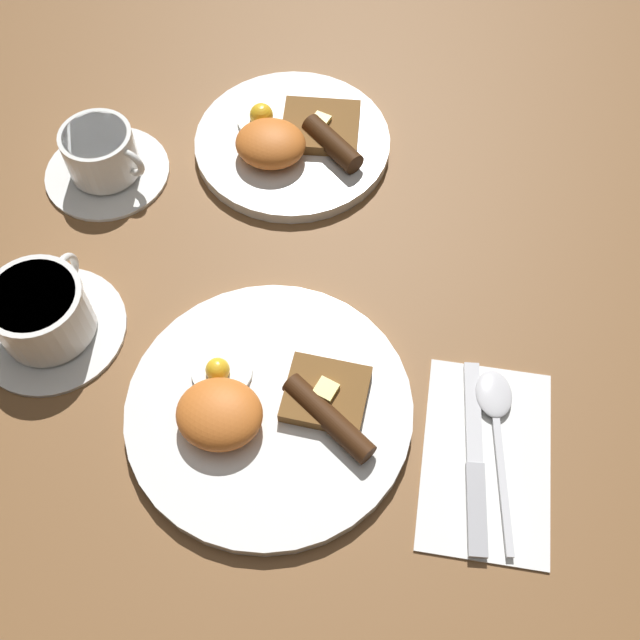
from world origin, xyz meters
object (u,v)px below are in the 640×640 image
(breakfast_plate_near, at_px, (266,408))
(teacup_far, at_px, (103,158))
(breakfast_plate_far, at_px, (292,141))
(spoon, at_px, (495,411))
(knife, at_px, (475,465))
(teacup_near, at_px, (44,315))

(breakfast_plate_near, height_order, teacup_far, teacup_far)
(breakfast_plate_far, bearing_deg, breakfast_plate_near, -81.99)
(spoon, bearing_deg, knife, 156.28)
(knife, bearing_deg, teacup_far, 51.55)
(breakfast_plate_near, height_order, knife, breakfast_plate_near)
(teacup_far, height_order, knife, teacup_far)
(breakfast_plate_near, xyz_separation_m, knife, (0.21, -0.02, -0.01))
(breakfast_plate_far, distance_m, spoon, 0.41)
(breakfast_plate_far, xyz_separation_m, teacup_far, (-0.21, -0.08, 0.01))
(teacup_far, bearing_deg, knife, -31.63)
(teacup_far, height_order, spoon, teacup_far)
(knife, bearing_deg, teacup_near, 74.65)
(teacup_near, xyz_separation_m, spoon, (0.46, -0.01, -0.02))
(breakfast_plate_near, distance_m, teacup_far, 0.37)
(teacup_near, bearing_deg, teacup_far, 93.88)
(breakfast_plate_far, bearing_deg, knife, -55.12)
(spoon, bearing_deg, teacup_far, 54.96)
(breakfast_plate_near, distance_m, breakfast_plate_far, 0.35)
(breakfast_plate_near, bearing_deg, breakfast_plate_far, 98.01)
(breakfast_plate_far, bearing_deg, teacup_near, -122.98)
(teacup_near, xyz_separation_m, teacup_far, (-0.01, 0.22, -0.00))
(spoon, bearing_deg, breakfast_plate_near, 91.01)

